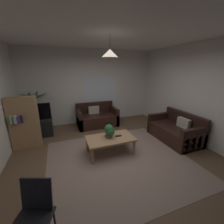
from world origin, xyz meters
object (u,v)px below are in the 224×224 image
object	(u,v)px
remote_on_table_0	(118,136)
tv_stand	(37,129)
folding_chair	(34,213)
potted_palm_corner	(36,112)
bookshelf_corner	(24,123)
potted_plant_on_table	(109,131)
book_on_table_1	(108,135)
couch_under_window	(97,118)
couch_right_side	(175,131)
coffee_table	(110,140)
pendant_lamp	(110,53)
book_on_table_0	(107,136)
tv	(35,113)

from	to	relation	value
remote_on_table_0	tv_stand	bearing A→B (deg)	53.36
tv_stand	folding_chair	size ratio (longest dim) A/B	1.03
tv_stand	potted_palm_corner	world-z (taller)	potted_palm_corner
bookshelf_corner	potted_plant_on_table	bearing A→B (deg)	-27.46
bookshelf_corner	book_on_table_1	bearing A→B (deg)	-26.09
couch_under_window	folding_chair	size ratio (longest dim) A/B	1.67
folding_chair	tv_stand	bearing A→B (deg)	95.52
couch_right_side	coffee_table	bearing A→B (deg)	-89.82
tv_stand	pendant_lamp	xyz separation A→B (m)	(1.82, -1.71, 2.13)
tv_stand	coffee_table	bearing A→B (deg)	-43.22
book_on_table_0	potted_plant_on_table	distance (m)	0.18
book_on_table_1	potted_plant_on_table	bearing A→B (deg)	-78.63
book_on_table_1	tv	xyz separation A→B (m)	(-1.80, 1.61, 0.32)
book_on_table_1	pendant_lamp	size ratio (longest dim) A/B	0.26
bookshelf_corner	tv	bearing A→B (deg)	73.86
coffee_table	bookshelf_corner	distance (m)	2.29
book_on_table_0	tv	bearing A→B (deg)	138.08
couch_right_side	book_on_table_1	bearing A→B (deg)	-92.09
book_on_table_0	remote_on_table_0	bearing A→B (deg)	-19.19
couch_under_window	book_on_table_1	size ratio (longest dim) A/B	11.99
remote_on_table_0	couch_under_window	bearing A→B (deg)	4.35
couch_right_side	remote_on_table_0	world-z (taller)	couch_right_side
potted_palm_corner	tv	bearing A→B (deg)	-86.46
potted_plant_on_table	remote_on_table_0	bearing A→B (deg)	-3.55
book_on_table_0	potted_palm_corner	bearing A→B (deg)	130.21
coffee_table	bookshelf_corner	bearing A→B (deg)	152.35
book_on_table_0	coffee_table	bearing A→B (deg)	-65.49
pendant_lamp	coffee_table	bearing A→B (deg)	116.57
couch_right_side	book_on_table_0	distance (m)	2.11
book_on_table_1	tv	world-z (taller)	tv
potted_palm_corner	pendant_lamp	distance (m)	3.38
remote_on_table_0	bookshelf_corner	bearing A→B (deg)	68.08
couch_under_window	folding_chair	bearing A→B (deg)	-115.21
tv_stand	folding_chair	distance (m)	3.35
bookshelf_corner	pendant_lamp	size ratio (longest dim) A/B	3.03
couch_under_window	coffee_table	xyz separation A→B (m)	(-0.18, -1.97, 0.09)
couch_under_window	coffee_table	bearing A→B (deg)	-95.30
couch_under_window	potted_plant_on_table	world-z (taller)	couch_under_window
coffee_table	tv	size ratio (longest dim) A/B	1.28
coffee_table	potted_plant_on_table	bearing A→B (deg)	133.13
book_on_table_1	folding_chair	distance (m)	2.24
folding_chair	book_on_table_1	bearing A→B (deg)	48.90
tv	potted_palm_corner	bearing A→B (deg)	93.54
couch_under_window	pendant_lamp	xyz separation A→B (m)	(-0.18, -1.97, 2.10)
potted_palm_corner	book_on_table_1	bearing A→B (deg)	-49.71
couch_under_window	tv_stand	size ratio (longest dim) A/B	1.61
couch_right_side	folding_chair	distance (m)	3.92
remote_on_table_0	tv_stand	xyz separation A→B (m)	(-2.04, 1.71, -0.19)
book_on_table_1	folding_chair	bearing A→B (deg)	-131.10
tv	couch_right_side	bearing A→B (deg)	-23.45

